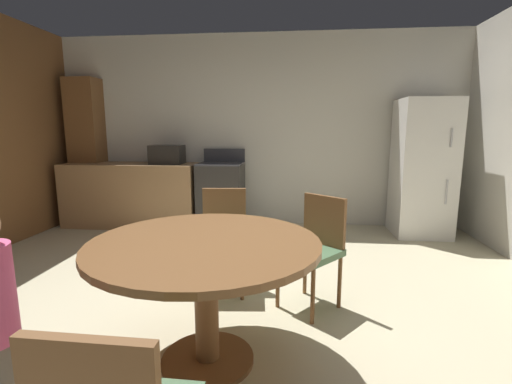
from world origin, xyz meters
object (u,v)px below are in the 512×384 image
(oven_range, at_px, (221,195))
(chair_northeast, at_px, (315,244))
(dining_table, at_px, (205,265))
(refrigerator, at_px, (423,168))
(microwave, at_px, (167,155))
(chair_north, at_px, (223,232))

(oven_range, relative_size, chair_northeast, 1.26)
(oven_range, relative_size, dining_table, 0.83)
(refrigerator, xyz_separation_m, microwave, (-3.43, 0.05, 0.15))
(chair_northeast, bearing_deg, refrigerator, -174.84)
(microwave, distance_m, chair_northeast, 2.95)
(microwave, distance_m, dining_table, 3.25)
(chair_north, bearing_deg, chair_northeast, 67.17)
(chair_north, bearing_deg, oven_range, -173.52)
(oven_range, height_order, microwave, microwave)
(microwave, xyz_separation_m, chair_northeast, (1.93, -2.17, -0.53))
(refrigerator, distance_m, chair_northeast, 2.63)
(dining_table, distance_m, chair_northeast, 1.04)
(microwave, xyz_separation_m, dining_table, (1.26, -2.96, -0.42))
(refrigerator, height_order, chair_northeast, refrigerator)
(chair_northeast, bearing_deg, dining_table, 0.00)
(dining_table, height_order, chair_northeast, chair_northeast)
(refrigerator, height_order, dining_table, refrigerator)
(microwave, bearing_deg, chair_north, -58.97)
(refrigerator, xyz_separation_m, dining_table, (-2.17, -2.91, -0.27))
(chair_north, bearing_deg, dining_table, 0.00)
(oven_range, distance_m, dining_table, 3.01)
(oven_range, height_order, chair_north, oven_range)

